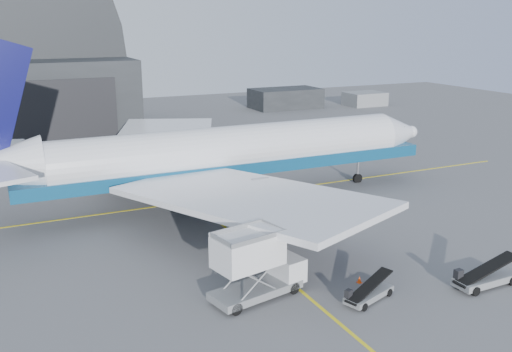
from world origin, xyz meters
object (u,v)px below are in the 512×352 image
airliner (215,155)px  belt_loader_b (485,278)px  pushback_tug (309,222)px  belt_loader_a (368,293)px  catering_truck (255,266)px

airliner → belt_loader_b: (9.87, -25.24, -4.30)m
pushback_tug → belt_loader_a: size_ratio=0.92×
pushback_tug → belt_loader_b: size_ratio=0.76×
airliner → pushback_tug: size_ratio=12.89×
catering_truck → pushback_tug: size_ratio=1.79×
airliner → belt_loader_a: airliner is taller
catering_truck → belt_loader_a: bearing=-39.9°
catering_truck → belt_loader_b: size_ratio=1.35×
belt_loader_a → pushback_tug: bearing=57.0°
pushback_tug → catering_truck: bearing=-145.0°
airliner → belt_loader_a: size_ratio=11.91×
belt_loader_a → catering_truck: bearing=132.8°
airliner → belt_loader_b: bearing=-68.7°
airliner → catering_truck: airliner is taller
catering_truck → belt_loader_b: catering_truck is taller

